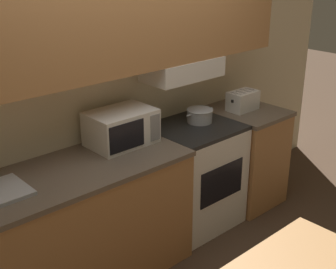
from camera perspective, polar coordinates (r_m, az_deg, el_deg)
ground_plane at (r=4.10m, az=-6.14°, el=-11.60°), size 16.00×16.00×0.00m
wall_back at (r=3.47m, az=-6.28°, el=9.01°), size 5.41×0.38×2.55m
lower_counter_main at (r=3.33m, az=-11.96°, el=-11.39°), size 1.75×0.69×0.90m
lower_counter_right_stub at (r=4.42m, az=9.15°, el=-2.48°), size 0.57×0.69×0.90m
stove_range at (r=4.00m, az=3.15°, el=-4.98°), size 0.69×0.64×0.90m
cooking_pot at (r=3.89m, az=3.88°, el=2.38°), size 0.30×0.22×0.11m
microwave at (r=3.44m, az=-5.72°, el=0.86°), size 0.48×0.34×0.26m
toaster at (r=4.22m, az=9.10°, el=4.11°), size 0.29×0.17×0.17m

